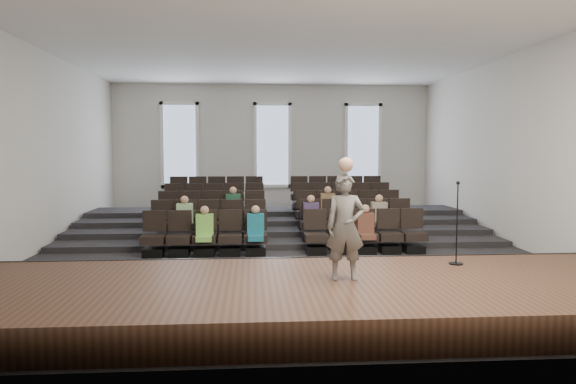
% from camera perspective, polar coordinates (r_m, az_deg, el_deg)
% --- Properties ---
extents(ground, '(14.00, 14.00, 0.00)m').
position_cam_1_polar(ground, '(12.96, -0.40, -6.45)').
color(ground, black).
rests_on(ground, ground).
extents(ceiling, '(12.00, 14.00, 0.02)m').
position_cam_1_polar(ceiling, '(12.97, -0.42, 15.83)').
color(ceiling, white).
rests_on(ceiling, ground).
extents(wall_back, '(12.00, 0.04, 5.00)m').
position_cam_1_polar(wall_back, '(19.73, -1.74, 4.63)').
color(wall_back, silver).
rests_on(wall_back, ground).
extents(wall_front, '(12.00, 0.04, 5.00)m').
position_cam_1_polar(wall_front, '(5.74, 4.17, 4.81)').
color(wall_front, silver).
rests_on(wall_front, ground).
extents(wall_left, '(0.04, 14.00, 5.00)m').
position_cam_1_polar(wall_left, '(13.72, -26.46, 4.19)').
color(wall_left, silver).
rests_on(wall_left, ground).
extents(wall_right, '(0.04, 14.00, 5.00)m').
position_cam_1_polar(wall_right, '(14.42, 24.27, 4.26)').
color(wall_right, silver).
rests_on(wall_right, ground).
extents(stage, '(11.80, 3.60, 0.50)m').
position_cam_1_polar(stage, '(7.96, 2.04, -11.67)').
color(stage, '#4C3020').
rests_on(stage, ground).
extents(stage_lip, '(11.80, 0.06, 0.52)m').
position_cam_1_polar(stage_lip, '(9.66, 0.90, -8.75)').
color(stage_lip, black).
rests_on(stage_lip, ground).
extents(risers, '(11.80, 4.80, 0.60)m').
position_cam_1_polar(risers, '(16.05, -1.14, -3.60)').
color(risers, black).
rests_on(risers, ground).
extents(seating_rows, '(6.80, 4.70, 1.67)m').
position_cam_1_polar(seating_rows, '(14.37, -0.80, -2.61)').
color(seating_rows, black).
rests_on(seating_rows, ground).
extents(windows, '(8.44, 0.10, 3.24)m').
position_cam_1_polar(windows, '(19.67, -1.73, 5.22)').
color(windows, white).
rests_on(windows, wall_back).
extents(audience, '(5.45, 2.64, 1.10)m').
position_cam_1_polar(audience, '(13.15, -0.50, -2.71)').
color(audience, '#84D354').
rests_on(audience, seating_rows).
extents(speaker, '(0.61, 0.42, 1.63)m').
position_cam_1_polar(speaker, '(7.93, 6.39, -3.89)').
color(speaker, '#625F5D').
rests_on(speaker, stage).
extents(mic_stand, '(0.24, 0.24, 1.46)m').
position_cam_1_polar(mic_stand, '(9.46, 18.22, -5.05)').
color(mic_stand, black).
rests_on(mic_stand, stage).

